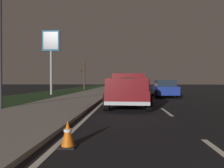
{
  "coord_description": "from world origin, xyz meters",
  "views": [
    {
      "loc": [
        -0.49,
        1.89,
        1.41
      ],
      "look_at": [
        13.19,
        2.81,
        1.24
      ],
      "focal_mm": 32.79,
      "sensor_mm": 36.0,
      "label": 1
    }
  ],
  "objects": [
    {
      "name": "ground",
      "position": [
        27.0,
        0.0,
        0.0
      ],
      "size": [
        144.0,
        144.0,
        0.0
      ],
      "primitive_type": "plane",
      "color": "black"
    },
    {
      "name": "gas_price_sign",
      "position": [
        20.94,
        9.87,
        5.16
      ],
      "size": [
        0.27,
        1.9,
        6.87
      ],
      "color": "#99999E",
      "rests_on": "ground"
    },
    {
      "name": "street_light_near",
      "position": [
        9.12,
        7.75,
        5.12
      ],
      "size": [
        0.36,
        1.97,
        8.57
      ],
      "color": "#4C4C51",
      "rests_on": "ground"
    },
    {
      "name": "traffic_cone_near",
      "position": [
        3.8,
        3.13,
        0.28
      ],
      "size": [
        0.36,
        0.36,
        0.58
      ],
      "color": "black",
      "rests_on": "ground"
    },
    {
      "name": "grass_verge",
      "position": [
        27.0,
        10.7,
        0.0
      ],
      "size": [
        108.0,
        6.0,
        0.01
      ],
      "primitive_type": "cube",
      "color": "#1E3819",
      "rests_on": "ground"
    },
    {
      "name": "lane_markings",
      "position": [
        29.31,
        2.51,
        0.0
      ],
      "size": [
        108.63,
        3.54,
        0.01
      ],
      "color": "silver",
      "rests_on": "ground"
    },
    {
      "name": "bare_tree_far",
      "position": [
        33.43,
        8.85,
        2.7
      ],
      "size": [
        0.67,
        1.68,
        5.18
      ],
      "color": "#423323",
      "rests_on": "ground"
    },
    {
      "name": "sidewalk_shoulder",
      "position": [
        27.0,
        5.7,
        0.06
      ],
      "size": [
        108.0,
        4.0,
        0.12
      ],
      "primitive_type": "cube",
      "color": "gray",
      "rests_on": "ground"
    },
    {
      "name": "pickup_truck",
      "position": [
        11.12,
        1.75,
        0.98
      ],
      "size": [
        5.48,
        2.39,
        1.87
      ],
      "color": "maroon",
      "rests_on": "ground"
    },
    {
      "name": "sedan_white",
      "position": [
        41.43,
        1.88,
        0.78
      ],
      "size": [
        4.44,
        2.09,
        1.54
      ],
      "color": "silver",
      "rests_on": "ground"
    },
    {
      "name": "sedan_blue",
      "position": [
        18.22,
        -1.62,
        0.78
      ],
      "size": [
        4.45,
        2.1,
        1.54
      ],
      "color": "navy",
      "rests_on": "ground"
    }
  ]
}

